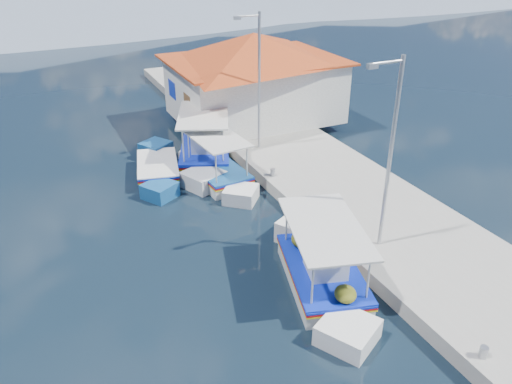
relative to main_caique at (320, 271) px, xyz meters
name	(u,v)px	position (x,y,z in m)	size (l,w,h in m)	color
ground	(280,339)	(-2.17, -1.60, -0.43)	(160.00, 160.00, 0.00)	black
quay	(342,191)	(3.73, 4.40, -0.18)	(5.00, 44.00, 0.50)	#9B9991
bollards	(307,201)	(1.63, 3.65, 0.22)	(0.20, 17.20, 0.30)	#A5A8AD
main_caique	(320,271)	(0.00, 0.00, 0.00)	(3.17, 6.55, 2.24)	white
caique_green_canopy	(217,173)	(-0.25, 7.89, -0.10)	(2.08, 5.88, 2.21)	white
caique_blue_hull	(157,170)	(-2.43, 9.41, -0.16)	(2.49, 5.48, 1.00)	#164E87
caique_far	(204,152)	(-0.04, 10.01, 0.04)	(3.83, 6.72, 2.53)	white
harbor_building	(254,75)	(4.02, 13.40, 2.34)	(10.49, 10.49, 4.40)	white
lamp_post_near	(389,147)	(2.34, 0.40, 3.42)	(1.21, 0.14, 6.00)	#A5A8AD
lamp_post_far	(257,76)	(2.34, 9.40, 3.42)	(1.21, 0.14, 6.00)	#A5A8AD
mountain_ridge	(111,1)	(4.37, 54.40, 1.61)	(171.40, 96.00, 5.50)	slate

